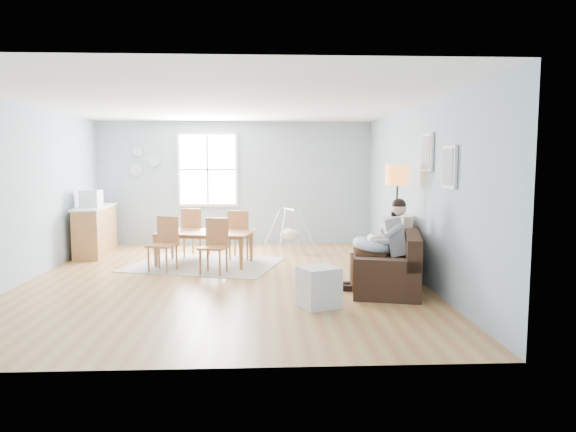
{
  "coord_description": "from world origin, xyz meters",
  "views": [
    {
      "loc": [
        0.64,
        -7.88,
        1.81
      ],
      "look_at": [
        0.99,
        -0.17,
        1.0
      ],
      "focal_mm": 32.0,
      "sensor_mm": 36.0,
      "label": 1
    }
  ],
  "objects_px": {
    "monitor": "(91,199)",
    "baby_swing": "(289,233)",
    "father": "(383,241)",
    "dining_table": "(204,248)",
    "chair_ne": "(240,232)",
    "chair_sw": "(165,240)",
    "sofa": "(392,266)",
    "storage_cube": "(318,287)",
    "counter": "(96,230)",
    "chair_se": "(215,242)",
    "floor_lamp": "(397,185)",
    "toddler": "(387,236)",
    "chair_nw": "(194,229)"
  },
  "relations": [
    {
      "from": "monitor",
      "to": "baby_swing",
      "type": "bearing_deg",
      "value": 4.41
    },
    {
      "from": "father",
      "to": "dining_table",
      "type": "xyz_separation_m",
      "value": [
        -2.74,
        1.92,
        -0.4
      ]
    },
    {
      "from": "chair_ne",
      "to": "chair_sw",
      "type": "bearing_deg",
      "value": -141.96
    },
    {
      "from": "monitor",
      "to": "sofa",
      "type": "bearing_deg",
      "value": -26.2
    },
    {
      "from": "father",
      "to": "chair_sw",
      "type": "height_order",
      "value": "father"
    },
    {
      "from": "sofa",
      "to": "dining_table",
      "type": "relative_size",
      "value": 1.29
    },
    {
      "from": "storage_cube",
      "to": "counter",
      "type": "distance_m",
      "value": 5.63
    },
    {
      "from": "chair_sw",
      "to": "counter",
      "type": "height_order",
      "value": "counter"
    },
    {
      "from": "chair_se",
      "to": "floor_lamp",
      "type": "bearing_deg",
      "value": -11.01
    },
    {
      "from": "floor_lamp",
      "to": "chair_sw",
      "type": "distance_m",
      "value": 3.9
    },
    {
      "from": "floor_lamp",
      "to": "chair_sw",
      "type": "bearing_deg",
      "value": 167.82
    },
    {
      "from": "floor_lamp",
      "to": "dining_table",
      "type": "bearing_deg",
      "value": 157.7
    },
    {
      "from": "chair_sw",
      "to": "sofa",
      "type": "bearing_deg",
      "value": -18.68
    },
    {
      "from": "storage_cube",
      "to": "chair_se",
      "type": "bearing_deg",
      "value": 125.94
    },
    {
      "from": "chair_sw",
      "to": "counter",
      "type": "relative_size",
      "value": 0.52
    },
    {
      "from": "toddler",
      "to": "father",
      "type": "bearing_deg",
      "value": -110.27
    },
    {
      "from": "sofa",
      "to": "dining_table",
      "type": "bearing_deg",
      "value": 150.42
    },
    {
      "from": "baby_swing",
      "to": "dining_table",
      "type": "bearing_deg",
      "value": -143.25
    },
    {
      "from": "father",
      "to": "chair_se",
      "type": "xyz_separation_m",
      "value": [
        -2.48,
        1.2,
        -0.19
      ]
    },
    {
      "from": "storage_cube",
      "to": "chair_sw",
      "type": "height_order",
      "value": "chair_sw"
    },
    {
      "from": "chair_se",
      "to": "chair_nw",
      "type": "height_order",
      "value": "chair_nw"
    },
    {
      "from": "chair_ne",
      "to": "monitor",
      "type": "distance_m",
      "value": 2.93
    },
    {
      "from": "father",
      "to": "dining_table",
      "type": "height_order",
      "value": "father"
    },
    {
      "from": "father",
      "to": "monitor",
      "type": "height_order",
      "value": "father"
    },
    {
      "from": "chair_se",
      "to": "sofa",
      "type": "bearing_deg",
      "value": -19.53
    },
    {
      "from": "monitor",
      "to": "baby_swing",
      "type": "distance_m",
      "value": 3.88
    },
    {
      "from": "floor_lamp",
      "to": "storage_cube",
      "type": "height_order",
      "value": "floor_lamp"
    },
    {
      "from": "chair_nw",
      "to": "monitor",
      "type": "distance_m",
      "value": 2.05
    },
    {
      "from": "baby_swing",
      "to": "sofa",
      "type": "bearing_deg",
      "value": -64.25
    },
    {
      "from": "sofa",
      "to": "chair_nw",
      "type": "bearing_deg",
      "value": 143.39
    },
    {
      "from": "storage_cube",
      "to": "chair_se",
      "type": "relative_size",
      "value": 0.65
    },
    {
      "from": "chair_ne",
      "to": "toddler",
      "type": "bearing_deg",
      "value": -39.96
    },
    {
      "from": "chair_sw",
      "to": "monitor",
      "type": "bearing_deg",
      "value": 140.47
    },
    {
      "from": "toddler",
      "to": "floor_lamp",
      "type": "height_order",
      "value": "floor_lamp"
    },
    {
      "from": "floor_lamp",
      "to": "chair_se",
      "type": "bearing_deg",
      "value": 168.99
    },
    {
      "from": "storage_cube",
      "to": "counter",
      "type": "height_order",
      "value": "counter"
    },
    {
      "from": "chair_se",
      "to": "monitor",
      "type": "bearing_deg",
      "value": 147.4
    },
    {
      "from": "sofa",
      "to": "monitor",
      "type": "distance_m",
      "value": 5.82
    },
    {
      "from": "toddler",
      "to": "dining_table",
      "type": "xyz_separation_m",
      "value": [
        -2.91,
        1.46,
        -0.41
      ]
    },
    {
      "from": "storage_cube",
      "to": "monitor",
      "type": "bearing_deg",
      "value": 137.56
    },
    {
      "from": "floor_lamp",
      "to": "chair_sw",
      "type": "relative_size",
      "value": 1.95
    },
    {
      "from": "chair_ne",
      "to": "baby_swing",
      "type": "xyz_separation_m",
      "value": [
        0.96,
        0.7,
        -0.13
      ]
    },
    {
      "from": "floor_lamp",
      "to": "chair_sw",
      "type": "xyz_separation_m",
      "value": [
        -3.7,
        0.8,
        -0.95
      ]
    },
    {
      "from": "counter",
      "to": "floor_lamp",
      "type": "bearing_deg",
      "value": -24.7
    },
    {
      "from": "chair_sw",
      "to": "baby_swing",
      "type": "xyz_separation_m",
      "value": [
        2.17,
        1.64,
        -0.12
      ]
    },
    {
      "from": "sofa",
      "to": "chair_ne",
      "type": "relative_size",
      "value": 2.35
    },
    {
      "from": "toddler",
      "to": "chair_nw",
      "type": "distance_m",
      "value": 3.86
    },
    {
      "from": "baby_swing",
      "to": "counter",
      "type": "bearing_deg",
      "value": 179.58
    },
    {
      "from": "chair_se",
      "to": "counter",
      "type": "height_order",
      "value": "counter"
    },
    {
      "from": "dining_table",
      "to": "chair_sw",
      "type": "xyz_separation_m",
      "value": [
        -0.6,
        -0.47,
        0.22
      ]
    }
  ]
}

